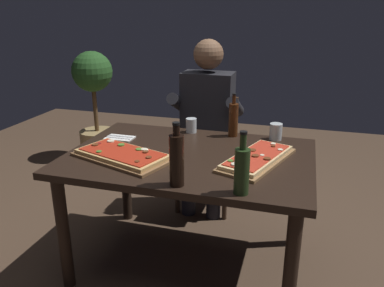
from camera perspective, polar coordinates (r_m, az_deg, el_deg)
name	(u,v)px	position (r m, az deg, el deg)	size (l,w,h in m)	color
ground_plane	(190,262)	(2.60, -0.32, -17.01)	(6.40, 6.40, 0.00)	#4C3828
dining_table	(190,170)	(2.28, -0.35, -3.85)	(1.40, 0.96, 0.74)	black
pizza_rectangular_front	(122,155)	(2.21, -10.19, -1.66)	(0.61, 0.45, 0.05)	brown
pizza_rectangular_left	(257,158)	(2.16, 9.54, -2.16)	(0.40, 0.59, 0.05)	olive
wine_bottle_dark	(177,159)	(1.81, -2.27, -2.31)	(0.07, 0.07, 0.31)	black
oil_bottle_amber	(233,119)	(2.54, 6.10, 3.57)	(0.06, 0.06, 0.28)	#47230F
vinegar_bottle_green	(242,169)	(1.75, 7.34, -3.81)	(0.07, 0.07, 0.30)	#233819
tumbler_near_camera	(276,133)	(2.54, 12.20, 1.58)	(0.08, 0.08, 0.11)	silver
tumbler_far_side	(191,126)	(2.63, -0.11, 2.55)	(0.07, 0.07, 0.10)	silver
napkin_cutlery_set	(120,138)	(2.55, -10.57, 0.82)	(0.18, 0.11, 0.01)	white
diner_chair	(209,146)	(3.13, 2.58, -0.37)	(0.44, 0.44, 0.87)	#3D2B1E
seated_diner	(206,119)	(2.94, 2.09, 3.57)	(0.53, 0.41, 1.33)	#23232D
potted_plant_corner	(94,99)	(4.21, -14.15, 6.40)	(0.41, 0.41, 1.13)	tan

